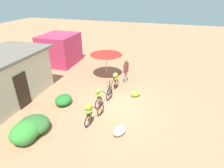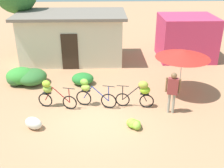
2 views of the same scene
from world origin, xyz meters
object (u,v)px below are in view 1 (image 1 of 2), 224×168
at_px(person_vendor, 126,69).
at_px(market_umbrella, 106,52).
at_px(bicycle_center_loaded, 115,80).
at_px(bicycle_near_pile, 102,96).
at_px(produce_sack, 119,131).
at_px(bicycle_leftmost, 91,111).
at_px(banana_pile_on_ground, 135,94).
at_px(shop_pink, 60,49).

bearing_deg(person_vendor, market_umbrella, 65.71).
bearing_deg(person_vendor, bicycle_center_loaded, 158.00).
relative_size(market_umbrella, bicycle_center_loaded, 1.49).
relative_size(bicycle_near_pile, produce_sack, 2.43).
distance_m(market_umbrella, bicycle_leftmost, 5.85).
relative_size(market_umbrella, person_vendor, 1.36).
bearing_deg(banana_pile_on_ground, shop_pink, 62.55).
distance_m(bicycle_near_pile, produce_sack, 2.61).
distance_m(bicycle_center_loaded, banana_pile_on_ground, 1.65).
bearing_deg(person_vendor, shop_pink, 70.44).
height_order(bicycle_near_pile, bicycle_center_loaded, bicycle_near_pile).
bearing_deg(produce_sack, market_umbrella, 23.67).
relative_size(market_umbrella, bicycle_leftmost, 1.44).
relative_size(banana_pile_on_ground, person_vendor, 0.40).
bearing_deg(banana_pile_on_ground, bicycle_center_loaded, 73.44).
bearing_deg(market_umbrella, bicycle_near_pile, -165.28).
bearing_deg(bicycle_center_loaded, bicycle_near_pile, 175.43).
distance_m(shop_pink, market_umbrella, 5.14).
bearing_deg(market_umbrella, bicycle_center_loaded, -147.56).
height_order(shop_pink, person_vendor, shop_pink).
xyz_separation_m(bicycle_center_loaded, banana_pile_on_ground, (-0.44, -1.48, -0.58)).
height_order(shop_pink, produce_sack, shop_pink).
bearing_deg(banana_pile_on_ground, bicycle_leftmost, 153.50).
bearing_deg(bicycle_near_pile, bicycle_leftmost, -179.01).
relative_size(market_umbrella, bicycle_near_pile, 1.40).
bearing_deg(produce_sack, shop_pink, 44.63).
height_order(shop_pink, bicycle_near_pile, shop_pink).
height_order(bicycle_center_loaded, banana_pile_on_ground, bicycle_center_loaded).
xyz_separation_m(produce_sack, person_vendor, (5.27, 0.96, 0.86)).
bearing_deg(bicycle_center_loaded, produce_sack, -160.90).
bearing_deg(banana_pile_on_ground, person_vendor, 32.36).
bearing_deg(bicycle_near_pile, market_umbrella, 14.72).
bearing_deg(bicycle_leftmost, market_umbrella, 10.90).
distance_m(bicycle_center_loaded, produce_sack, 4.38).
xyz_separation_m(bicycle_leftmost, banana_pile_on_ground, (3.26, -1.62, -0.55)).
height_order(produce_sack, person_vendor, person_vendor).
xyz_separation_m(market_umbrella, produce_sack, (-6.04, -2.65, -1.69)).
bearing_deg(shop_pink, banana_pile_on_ground, -117.45).
xyz_separation_m(shop_pink, banana_pile_on_ground, (-3.93, -7.56, -1.12)).
xyz_separation_m(bicycle_leftmost, bicycle_near_pile, (1.60, 0.03, -0.02)).
height_order(market_umbrella, bicycle_leftmost, market_umbrella).
xyz_separation_m(market_umbrella, bicycle_center_loaded, (-1.92, -1.22, -1.18)).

